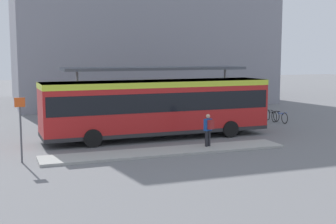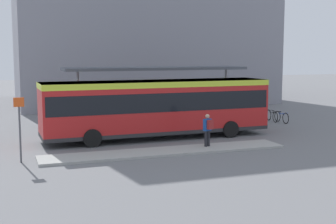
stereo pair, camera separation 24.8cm
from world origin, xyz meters
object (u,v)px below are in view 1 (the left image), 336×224
Objects in this scene: bicycle_blue at (280,117)px; platform_sign at (21,127)px; potted_planter_far_side at (105,122)px; bicycle_black at (271,116)px; potted_planter_near_shelter at (244,113)px; city_bus at (157,105)px; pedestrian_waiting at (208,128)px.

platform_sign reaches higher than bicycle_blue.
platform_sign reaches higher than potted_planter_far_side.
bicycle_black is 2.89m from potted_planter_near_shelter.
city_bus is at bearing 25.45° from platform_sign.
city_bus is at bearing 1.32° from pedestrian_waiting.
platform_sign reaches higher than pedestrian_waiting.
potted_planter_near_shelter reaches higher than bicycle_blue.
pedestrian_waiting is 1.35× the size of potted_planter_far_side.
pedestrian_waiting is 10.60m from bicycle_black.
platform_sign is (-16.96, -6.10, 1.18)m from bicycle_blue.
bicycle_black is at bearing 20.76° from potted_planter_near_shelter.
pedestrian_waiting reaches higher than bicycle_black.
bicycle_black is at bearing -160.08° from bicycle_blue.
city_bus is at bearing -160.53° from potted_planter_near_shelter.
city_bus is 7.18× the size of bicycle_blue.
pedestrian_waiting is 8.74m from platform_sign.
potted_planter_near_shelter is (5.30, 5.95, -0.24)m from pedestrian_waiting.
potted_planter_near_shelter reaches higher than potted_planter_far_side.
pedestrian_waiting is 0.57× the size of platform_sign.
pedestrian_waiting reaches higher than potted_planter_far_side.
platform_sign is (-16.70, -6.87, 1.17)m from bicycle_black.
platform_sign reaches higher than potted_planter_near_shelter.
potted_planter_far_side is (-11.98, 0.12, 0.24)m from bicycle_blue.
city_bus is 7.06× the size of bicycle_black.
city_bus is 4.47× the size of platform_sign.
pedestrian_waiting is 7.35m from potted_planter_far_side.
potted_planter_near_shelter is at bearing 18.33° from city_bus.
bicycle_blue is at bearing -73.17° from pedestrian_waiting.
bicycle_black is at bearing -68.99° from pedestrian_waiting.
city_bus is at bearing -73.69° from bicycle_blue.
potted_planter_near_shelter is (-2.68, -1.01, 0.40)m from bicycle_black.
platform_sign is at bearing 69.30° from pedestrian_waiting.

